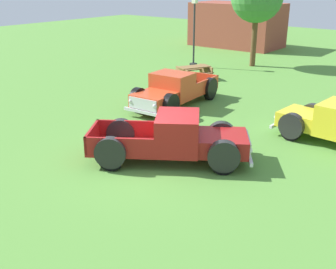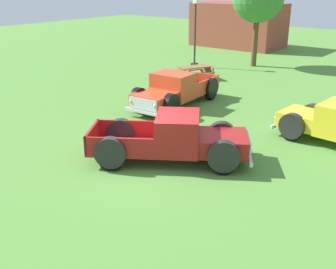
{
  "view_description": "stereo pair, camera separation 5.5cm",
  "coord_description": "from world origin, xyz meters",
  "px_view_note": "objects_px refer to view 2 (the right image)",
  "views": [
    {
      "loc": [
        7.85,
        -9.21,
        5.58
      ],
      "look_at": [
        0.25,
        0.39,
        0.9
      ],
      "focal_mm": 44.13,
      "sensor_mm": 36.0,
      "label": 1
    },
    {
      "loc": [
        7.89,
        -9.17,
        5.58
      ],
      "look_at": [
        0.25,
        0.39,
        0.9
      ],
      "focal_mm": 44.13,
      "sensor_mm": 36.0,
      "label": 2
    }
  ],
  "objects_px": {
    "pickup_truck_behind_left": "(172,91)",
    "picnic_table": "(195,71)",
    "lamp_post_far": "(195,31)",
    "pickup_truck_foreground": "(180,139)"
  },
  "relations": [
    {
      "from": "picnic_table",
      "to": "pickup_truck_behind_left",
      "type": "bearing_deg",
      "value": -65.56
    },
    {
      "from": "pickup_truck_foreground",
      "to": "lamp_post_far",
      "type": "xyz_separation_m",
      "value": [
        -8.31,
        12.6,
        1.59
      ]
    },
    {
      "from": "pickup_truck_behind_left",
      "to": "picnic_table",
      "type": "height_order",
      "value": "pickup_truck_behind_left"
    },
    {
      "from": "pickup_truck_behind_left",
      "to": "picnic_table",
      "type": "relative_size",
      "value": 2.33
    },
    {
      "from": "pickup_truck_foreground",
      "to": "picnic_table",
      "type": "xyz_separation_m",
      "value": [
        -6.15,
        9.61,
        -0.25
      ]
    },
    {
      "from": "pickup_truck_behind_left",
      "to": "picnic_table",
      "type": "xyz_separation_m",
      "value": [
        -2.32,
        5.1,
        -0.26
      ]
    },
    {
      "from": "pickup_truck_behind_left",
      "to": "lamp_post_far",
      "type": "height_order",
      "value": "lamp_post_far"
    },
    {
      "from": "pickup_truck_foreground",
      "to": "lamp_post_far",
      "type": "relative_size",
      "value": 1.18
    },
    {
      "from": "pickup_truck_foreground",
      "to": "pickup_truck_behind_left",
      "type": "height_order",
      "value": "pickup_truck_behind_left"
    },
    {
      "from": "pickup_truck_behind_left",
      "to": "lamp_post_far",
      "type": "bearing_deg",
      "value": 118.93
    }
  ]
}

